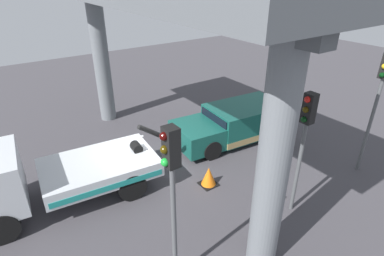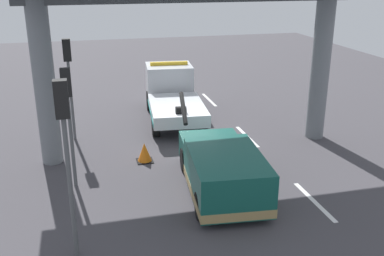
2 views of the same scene
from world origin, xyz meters
name	(u,v)px [view 2 (image 2 of 2)]	position (x,y,z in m)	size (l,w,h in m)	color
ground_plane	(188,143)	(0.00, 0.00, -0.05)	(60.00, 40.00, 0.10)	#423F44
lane_stripe_west	(314,201)	(-6.00, -2.66, 0.00)	(2.60, 0.16, 0.01)	silver
lane_stripe_mid	(247,136)	(0.00, -2.66, 0.00)	(2.60, 0.16, 0.01)	silver
lane_stripe_east	(209,100)	(6.00, -2.66, 0.00)	(2.60, 0.16, 0.01)	silver
tow_truck_white	(172,93)	(3.65, -0.07, 1.20)	(7.33, 2.93, 2.46)	silver
towed_van_green	(222,171)	(-4.66, 0.01, 0.78)	(5.37, 2.64, 1.58)	#145147
traffic_light_near	(65,132)	(-6.98, 4.69, 3.36)	(0.39, 0.32, 4.63)	#515456
traffic_light_far	(68,102)	(-2.98, 4.69, 2.97)	(0.39, 0.32, 4.06)	#515456
traffic_light_mid	(68,68)	(1.52, 4.69, 3.15)	(0.39, 0.32, 4.32)	#515456
traffic_cone_orange	(145,153)	(-1.55, 2.10, 0.35)	(0.62, 0.62, 0.73)	orange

